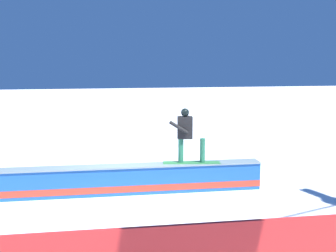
% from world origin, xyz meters
% --- Properties ---
extents(ground_plane, '(120.00, 120.00, 0.00)m').
position_xyz_m(ground_plane, '(0.00, 0.00, 0.00)').
color(ground_plane, white).
extents(grind_box, '(7.44, 1.21, 0.78)m').
position_xyz_m(grind_box, '(0.00, 0.00, 0.36)').
color(grind_box, blue).
rests_on(grind_box, ground_plane).
extents(snowboarder, '(1.59, 0.64, 1.50)m').
position_xyz_m(snowboarder, '(-1.66, 0.15, 1.60)').
color(snowboarder, '#358343').
rests_on(snowboarder, grind_box).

